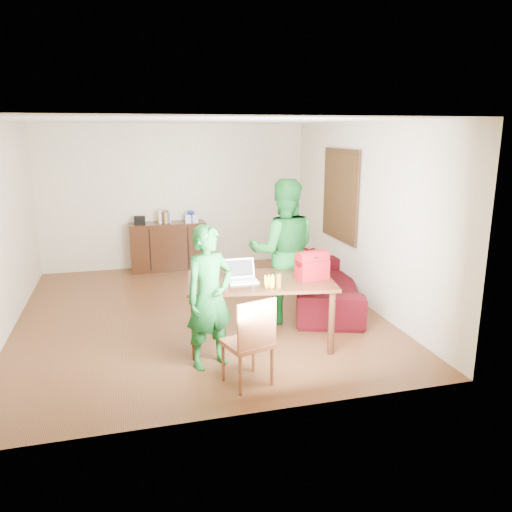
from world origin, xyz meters
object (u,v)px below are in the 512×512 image
object	(u,v)px
person_far	(283,251)
person_near	(210,297)
chair	(248,359)
sofa	(327,282)
red_bag	(312,268)
table	(260,288)
bottle	(279,280)
laptop	(243,278)

from	to	relation	value
person_far	person_near	bearing A→B (deg)	53.91
chair	person_near	xyz separation A→B (m)	(-0.30, 0.54, 0.52)
sofa	red_bag	bearing A→B (deg)	168.79
table	bottle	size ratio (longest dim) A/B	9.91
person_near	sofa	world-z (taller)	person_near
chair	person_far	xyz separation A→B (m)	(0.91, 1.66, 0.70)
person_near	person_far	size ratio (longest dim) A/B	0.82
bottle	red_bag	distance (m)	0.55
red_bag	laptop	bearing A→B (deg)	165.04
table	person_far	size ratio (longest dim) A/B	0.96
table	chair	distance (m)	1.15
table	person_far	distance (m)	0.89
person_far	red_bag	size ratio (longest dim) A/B	5.22
laptop	bottle	distance (m)	0.47
person_far	bottle	world-z (taller)	person_far
chair	red_bag	xyz separation A→B (m)	(1.02, 0.86, 0.68)
bottle	person_far	bearing A→B (deg)	69.31
person_near	person_far	xyz separation A→B (m)	(1.21, 1.12, 0.18)
laptop	red_bag	bearing A→B (deg)	-4.96
table	bottle	world-z (taller)	bottle
bottle	red_bag	size ratio (longest dim) A/B	0.51
table	chair	size ratio (longest dim) A/B	1.95
person_near	laptop	bearing A→B (deg)	18.79
bottle	sofa	distance (m)	2.03
sofa	laptop	bearing A→B (deg)	145.90
person_near	red_bag	bearing A→B (deg)	-8.18
chair	sofa	size ratio (longest dim) A/B	0.42
table	person_near	size ratio (longest dim) A/B	1.17
chair	sofa	bearing A→B (deg)	33.10
chair	bottle	bearing A→B (deg)	33.08
chair	red_bag	world-z (taller)	red_bag
laptop	sofa	bearing A→B (deg)	37.32
chair	sofa	world-z (taller)	chair
table	person_far	xyz separation A→B (m)	(0.51, 0.68, 0.27)
person_far	bottle	bearing A→B (deg)	80.35
sofa	table	bearing A→B (deg)	149.21
laptop	chair	bearing A→B (deg)	-99.54
chair	person_near	world-z (taller)	person_near
person_far	laptop	bearing A→B (deg)	55.36
person_near	table	bearing A→B (deg)	10.68
person_far	laptop	size ratio (longest dim) A/B	5.53
laptop	sofa	xyz separation A→B (m)	(1.59, 1.18, -0.53)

